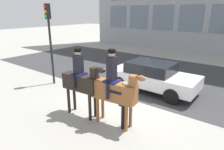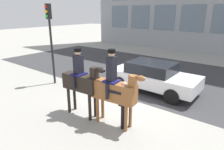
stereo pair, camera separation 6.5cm
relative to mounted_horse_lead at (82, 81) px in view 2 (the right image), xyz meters
The scene contains 7 objects.
ground_plane 2.24m from the mounted_horse_lead, 72.13° to the left, with size 80.00×80.00×0.00m, color #9E9B93.
road_surface 6.61m from the mounted_horse_lead, 85.14° to the left, with size 24.62×8.50×0.01m.
mounted_horse_lead is the anchor object (origin of this frame).
mounted_horse_companion 1.34m from the mounted_horse_lead, ahead, with size 1.95×0.65×2.60m.
pedestrian_bystander 1.75m from the mounted_horse_lead, ahead, with size 0.82×0.51×1.62m.
street_car_near_lane 3.92m from the mounted_horse_lead, 76.33° to the left, with size 4.23×1.91×1.41m.
traffic_light 4.22m from the mounted_horse_lead, 158.39° to the left, with size 0.24×0.29×4.06m.
Camera 2 is at (4.44, -6.31, 3.72)m, focal length 32.00 mm.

